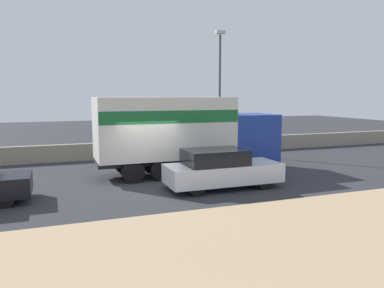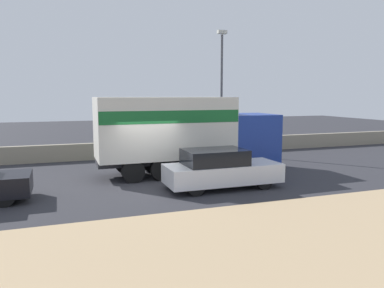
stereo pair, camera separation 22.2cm
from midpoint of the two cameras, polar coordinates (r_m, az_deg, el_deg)
name	(u,v)px [view 2 (the right image)]	position (r m, az deg, el deg)	size (l,w,h in m)	color
ground_plane	(154,187)	(14.75, -5.45, -6.47)	(80.00, 80.00, 0.00)	#2D2D33
dirt_shoulder_foreground	(220,249)	(8.99, 4.99, -15.64)	(60.00, 5.87, 0.04)	tan
stone_wall_backdrop	(123,150)	(21.50, -10.12, -0.90)	(60.00, 0.35, 0.92)	gray
street_lamp	(222,84)	(22.52, 4.81, 9.11)	(0.56, 0.28, 7.29)	#4C4C51
box_truck	(183,130)	(16.76, -0.97, 2.16)	(8.25, 2.37, 3.45)	navy
car_hatchback	(221,169)	(14.34, 4.82, -3.81)	(4.42, 1.73, 1.51)	silver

